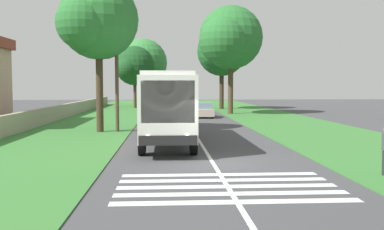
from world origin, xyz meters
TOP-DOWN VIEW (x-y plane):
  - ground at (0.00, 0.00)m, footprint 160.00×160.00m
  - grass_verge_left at (15.00, 8.20)m, footprint 120.00×8.00m
  - grass_verge_right at (15.00, -8.20)m, footprint 120.00×8.00m
  - centre_line at (15.00, 0.00)m, footprint 110.00×0.16m
  - coach_bus at (6.05, 1.80)m, footprint 11.16×2.62m
  - zebra_crossing at (-4.12, 0.00)m, footprint 4.05×6.80m
  - trailing_car_0 at (25.39, -1.81)m, footprint 4.30×1.78m
  - trailing_car_1 at (31.62, 1.92)m, footprint 4.30×1.78m
  - trailing_car_2 at (39.59, 1.91)m, footprint 4.30×1.78m
  - roadside_tree_left_0 at (43.51, 6.21)m, footprint 6.48×5.41m
  - roadside_tree_left_1 at (51.31, 5.51)m, footprint 8.99×7.41m
  - roadside_tree_left_2 at (12.11, 6.40)m, footprint 6.37×5.23m
  - roadside_tree_right_0 at (40.43, -5.41)m, footprint 7.75×6.47m
  - roadside_tree_right_1 at (30.07, -4.96)m, footprint 8.61×7.07m
  - utility_pole at (12.04, 5.12)m, footprint 0.24×1.40m
  - roadside_wall at (20.00, 11.60)m, footprint 70.00×0.40m

SIDE VIEW (x-z plane):
  - ground at x=0.00m, z-range 0.00..0.00m
  - zebra_crossing at x=-4.12m, z-range 0.00..0.01m
  - centre_line at x=15.00m, z-range 0.00..0.01m
  - grass_verge_left at x=15.00m, z-range 0.00..0.04m
  - grass_verge_right at x=15.00m, z-range 0.00..0.04m
  - trailing_car_0 at x=25.39m, z-range -0.05..1.38m
  - trailing_car_1 at x=31.62m, z-range -0.05..1.38m
  - trailing_car_2 at x=39.59m, z-range -0.05..1.38m
  - roadside_wall at x=20.00m, z-range 0.04..1.33m
  - coach_bus at x=6.05m, z-range 0.28..4.01m
  - utility_pole at x=12.04m, z-range 0.18..7.94m
  - roadside_tree_left_0 at x=43.51m, z-range 1.44..9.96m
  - roadside_tree_left_1 at x=51.31m, z-range 1.30..11.65m
  - roadside_tree_left_2 at x=12.11m, z-range 2.26..12.26m
  - roadside_tree_right_0 at x=40.43m, z-range 2.01..12.82m
  - roadside_tree_right_1 at x=30.07m, z-range 2.23..13.98m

